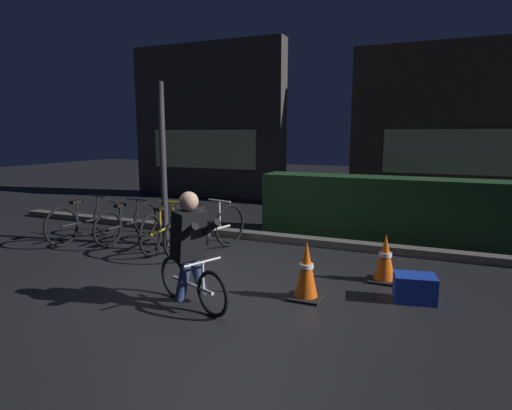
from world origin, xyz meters
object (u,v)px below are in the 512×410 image
at_px(traffic_cone_far, 385,259).
at_px(cyclist, 192,249).
at_px(blue_crate, 415,288).
at_px(traffic_cone_near, 306,271).
at_px(street_post, 163,166).
at_px(parked_bike_left_mid, 128,223).
at_px(parked_bike_leftmost, 86,221).
at_px(parked_bike_center_left, 166,228).
at_px(parked_bike_center_right, 207,230).

relative_size(traffic_cone_far, cyclist, 0.49).
bearing_deg(blue_crate, traffic_cone_near, -160.46).
bearing_deg(street_post, cyclist, -48.57).
relative_size(traffic_cone_far, blue_crate, 1.38).
bearing_deg(parked_bike_left_mid, parked_bike_leftmost, 106.22).
bearing_deg(street_post, parked_bike_center_left, -53.19).
height_order(parked_bike_leftmost, parked_bike_left_mid, parked_bike_leftmost).
distance_m(parked_bike_leftmost, parked_bike_center_left, 1.59).
bearing_deg(street_post, traffic_cone_near, -24.87).
height_order(parked_bike_center_right, traffic_cone_far, parked_bike_center_right).
relative_size(parked_bike_left_mid, parked_bike_center_right, 0.91).
distance_m(parked_bike_center_right, traffic_cone_far, 2.69).
xyz_separation_m(parked_bike_leftmost, cyclist, (3.23, -1.73, 0.28)).
relative_size(parked_bike_center_left, cyclist, 1.27).
xyz_separation_m(parked_bike_leftmost, traffic_cone_far, (5.03, -0.13, -0.05)).
distance_m(parked_bike_center_right, cyclist, 2.04).
xyz_separation_m(traffic_cone_far, cyclist, (-1.81, -1.61, 0.34)).
relative_size(parked_bike_leftmost, parked_bike_center_left, 1.04).
xyz_separation_m(parked_bike_left_mid, cyclist, (2.47, -1.92, 0.30)).
bearing_deg(parked_bike_leftmost, parked_bike_center_right, -82.80).
relative_size(parked_bike_center_left, blue_crate, 3.61).
relative_size(parked_bike_center_right, cyclist, 1.37).
bearing_deg(street_post, blue_crate, -12.90).
bearing_deg(cyclist, street_post, 154.13).
distance_m(parked_bike_center_right, blue_crate, 3.16).
height_order(parked_bike_leftmost, cyclist, cyclist).
xyz_separation_m(street_post, parked_bike_leftmost, (-1.49, -0.24, -0.98)).
height_order(parked_bike_center_right, traffic_cone_near, parked_bike_center_right).
bearing_deg(traffic_cone_near, traffic_cone_far, 51.56).
xyz_separation_m(parked_bike_leftmost, parked_bike_center_right, (2.36, 0.10, 0.02)).
height_order(parked_bike_leftmost, parked_bike_center_left, parked_bike_leftmost).
height_order(parked_bike_center_left, traffic_cone_near, parked_bike_center_left).
relative_size(parked_bike_leftmost, parked_bike_center_right, 0.97).
xyz_separation_m(street_post, traffic_cone_far, (3.55, -0.36, -1.03)).
distance_m(parked_bike_left_mid, parked_bike_center_right, 1.61).
bearing_deg(parked_bike_center_left, parked_bike_leftmost, 87.29).
height_order(parked_bike_left_mid, blue_crate, parked_bike_left_mid).
bearing_deg(parked_bike_leftmost, traffic_cone_far, -86.66).
bearing_deg(street_post, parked_bike_center_right, -8.98).
distance_m(parked_bike_leftmost, blue_crate, 5.46).
bearing_deg(traffic_cone_far, parked_bike_left_mid, 175.86).
distance_m(street_post, cyclist, 2.72).
distance_m(blue_crate, cyclist, 2.49).
height_order(street_post, traffic_cone_far, street_post).
xyz_separation_m(parked_bike_left_mid, parked_bike_center_left, (0.83, -0.07, 0.01)).
distance_m(parked_bike_center_left, cyclist, 2.49).
xyz_separation_m(parked_bike_leftmost, blue_crate, (5.42, -0.66, -0.19)).
height_order(parked_bike_leftmost, blue_crate, parked_bike_leftmost).
bearing_deg(traffic_cone_far, traffic_cone_near, -128.44).
bearing_deg(parked_bike_left_mid, cyclist, -125.33).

